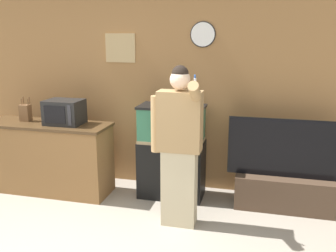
% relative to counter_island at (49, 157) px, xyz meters
% --- Properties ---
extents(wall_back_paneled, '(10.00, 0.08, 2.60)m').
position_rel_counter_island_xyz_m(wall_back_paneled, '(1.19, 0.63, 0.84)').
color(wall_back_paneled, olive).
rests_on(wall_back_paneled, ground_plane).
extents(counter_island, '(1.68, 0.57, 0.93)m').
position_rel_counter_island_xyz_m(counter_island, '(0.00, 0.00, 0.00)').
color(counter_island, brown).
rests_on(counter_island, ground_plane).
extents(microwave, '(0.46, 0.35, 0.31)m').
position_rel_counter_island_xyz_m(microwave, '(0.26, 0.02, 0.62)').
color(microwave, black).
rests_on(microwave, counter_island).
extents(knife_block, '(0.13, 0.10, 0.32)m').
position_rel_counter_island_xyz_m(knife_block, '(-0.32, 0.04, 0.58)').
color(knife_block, brown).
rests_on(knife_block, counter_island).
extents(aquarium_on_stand, '(0.82, 0.45, 1.19)m').
position_rel_counter_island_xyz_m(aquarium_on_stand, '(1.62, 0.24, 0.13)').
color(aquarium_on_stand, black).
rests_on(aquarium_on_stand, ground_plane).
extents(tv_on_stand, '(1.36, 0.40, 1.10)m').
position_rel_counter_island_xyz_m(tv_on_stand, '(3.00, 0.21, -0.14)').
color(tv_on_stand, '#4C3828').
rests_on(tv_on_stand, ground_plane).
extents(person_standing, '(0.55, 0.42, 1.75)m').
position_rel_counter_island_xyz_m(person_standing, '(1.86, -0.47, 0.44)').
color(person_standing, '#BCAD89').
rests_on(person_standing, ground_plane).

